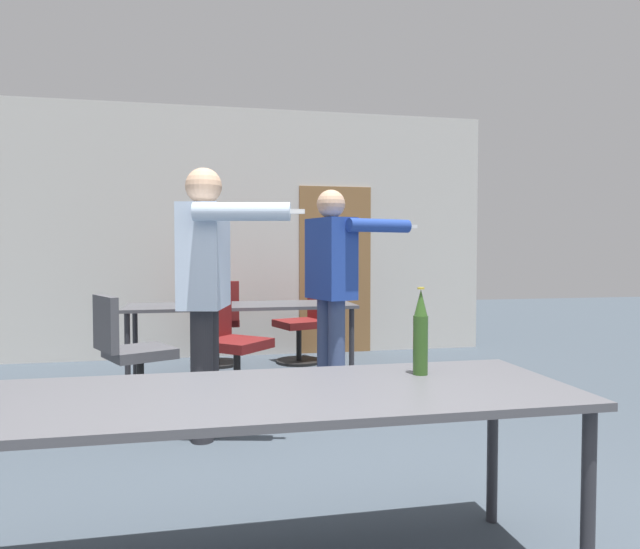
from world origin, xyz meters
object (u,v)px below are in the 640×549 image
object	(u,v)px
office_chair_mid_tucked	(305,326)
office_chair_far_right	(130,358)
person_center_tall	(207,276)
beer_bottle	(421,334)
office_chair_near_pushed	(230,348)
person_right_polo	(332,274)
office_chair_far_left	(217,326)

from	to	relation	value
office_chair_mid_tucked	office_chair_far_right	world-z (taller)	office_chair_far_right
person_center_tall	beer_bottle	xyz separation A→B (m)	(0.86, -1.68, -0.17)
office_chair_near_pushed	beer_bottle	bearing A→B (deg)	55.72
office_chair_near_pushed	person_right_polo	bearing A→B (deg)	118.17
person_center_tall	office_chair_far_right	xyz separation A→B (m)	(-0.58, 0.70, -0.66)
office_chair_mid_tucked	office_chair_far_right	bearing A→B (deg)	117.01
office_chair_far_right	beer_bottle	bearing A→B (deg)	5.07
office_chair_far_left	beer_bottle	bearing A→B (deg)	-82.69
person_right_polo	beer_bottle	distance (m)	2.46
person_right_polo	beer_bottle	world-z (taller)	person_right_polo
office_chair_far_left	office_chair_mid_tucked	bearing A→B (deg)	-0.81
person_right_polo	office_chair_far_left	world-z (taller)	person_right_polo
office_chair_mid_tucked	office_chair_far_right	distance (m)	2.42
office_chair_near_pushed	beer_bottle	distance (m)	2.77
person_right_polo	office_chair_far_left	bearing A→B (deg)	-168.15
office_chair_far_left	office_chair_mid_tucked	distance (m)	0.98
office_chair_near_pushed	beer_bottle	world-z (taller)	beer_bottle
person_right_polo	person_center_tall	bearing A→B (deg)	-71.30
office_chair_mid_tucked	beer_bottle	distance (m)	4.15
person_right_polo	office_chair_far_right	xyz separation A→B (m)	(-1.62, -0.07, -0.64)
person_center_tall	office_chair_mid_tucked	bearing A→B (deg)	168.27
office_chair_near_pushed	office_chair_mid_tucked	bearing A→B (deg)	-170.19
office_chair_far_left	person_center_tall	bearing A→B (deg)	-95.83
person_right_polo	office_chair_near_pushed	world-z (taller)	person_right_polo
office_chair_mid_tucked	office_chair_near_pushed	size ratio (longest dim) A/B	0.96
person_right_polo	office_chair_near_pushed	bearing A→B (deg)	-121.10
office_chair_far_right	office_chair_far_left	bearing A→B (deg)	131.33
office_chair_far_left	office_chair_mid_tucked	size ratio (longest dim) A/B	1.04
person_right_polo	office_chair_mid_tucked	size ratio (longest dim) A/B	1.97
person_center_tall	office_chair_far_right	distance (m)	1.12
office_chair_mid_tucked	beer_bottle	size ratio (longest dim) A/B	2.48
person_right_polo	office_chair_mid_tucked	world-z (taller)	person_right_polo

